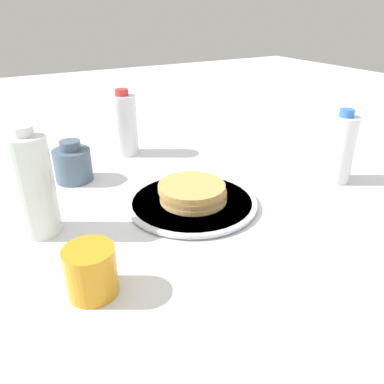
{
  "coord_description": "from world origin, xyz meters",
  "views": [
    {
      "loc": [
        0.35,
        0.63,
        0.41
      ],
      "look_at": [
        -0.02,
        -0.01,
        0.03
      ],
      "focal_mm": 35.0,
      "sensor_mm": 36.0,
      "label": 1
    }
  ],
  "objects_px": {
    "juice_glass": "(91,271)",
    "cream_jug": "(73,164)",
    "water_bottle_near": "(34,186)",
    "water_bottle_mid": "(124,125)",
    "pancake_stack": "(193,192)",
    "plate": "(192,202)",
    "water_bottle_far": "(340,149)"
  },
  "relations": [
    {
      "from": "pancake_stack",
      "to": "water_bottle_near",
      "type": "relative_size",
      "value": 0.71
    },
    {
      "from": "pancake_stack",
      "to": "juice_glass",
      "type": "bearing_deg",
      "value": 31.84
    },
    {
      "from": "water_bottle_mid",
      "to": "water_bottle_far",
      "type": "relative_size",
      "value": 1.04
    },
    {
      "from": "plate",
      "to": "juice_glass",
      "type": "distance_m",
      "value": 0.33
    },
    {
      "from": "plate",
      "to": "cream_jug",
      "type": "height_order",
      "value": "cream_jug"
    },
    {
      "from": "water_bottle_mid",
      "to": "water_bottle_far",
      "type": "bearing_deg",
      "value": 131.5
    },
    {
      "from": "pancake_stack",
      "to": "water_bottle_mid",
      "type": "distance_m",
      "value": 0.39
    },
    {
      "from": "water_bottle_far",
      "to": "pancake_stack",
      "type": "bearing_deg",
      "value": -9.98
    },
    {
      "from": "cream_jug",
      "to": "water_bottle_near",
      "type": "height_order",
      "value": "water_bottle_near"
    },
    {
      "from": "juice_glass",
      "to": "pancake_stack",
      "type": "bearing_deg",
      "value": -148.16
    },
    {
      "from": "juice_glass",
      "to": "cream_jug",
      "type": "bearing_deg",
      "value": -100.29
    },
    {
      "from": "plate",
      "to": "water_bottle_mid",
      "type": "xyz_separation_m",
      "value": [
        0.01,
        -0.38,
        0.08
      ]
    },
    {
      "from": "juice_glass",
      "to": "water_bottle_mid",
      "type": "height_order",
      "value": "water_bottle_mid"
    },
    {
      "from": "juice_glass",
      "to": "cream_jug",
      "type": "distance_m",
      "value": 0.44
    },
    {
      "from": "cream_jug",
      "to": "water_bottle_near",
      "type": "distance_m",
      "value": 0.25
    },
    {
      "from": "water_bottle_near",
      "to": "water_bottle_mid",
      "type": "height_order",
      "value": "water_bottle_near"
    },
    {
      "from": "water_bottle_mid",
      "to": "pancake_stack",
      "type": "bearing_deg",
      "value": 92.07
    },
    {
      "from": "plate",
      "to": "water_bottle_near",
      "type": "height_order",
      "value": "water_bottle_near"
    },
    {
      "from": "juice_glass",
      "to": "plate",
      "type": "bearing_deg",
      "value": -148.2
    },
    {
      "from": "juice_glass",
      "to": "water_bottle_far",
      "type": "xyz_separation_m",
      "value": [
        -0.66,
        -0.11,
        0.05
      ]
    },
    {
      "from": "plate",
      "to": "pancake_stack",
      "type": "xyz_separation_m",
      "value": [
        -0.0,
        -0.0,
        0.02
      ]
    },
    {
      "from": "plate",
      "to": "water_bottle_mid",
      "type": "bearing_deg",
      "value": -88.36
    },
    {
      "from": "plate",
      "to": "pancake_stack",
      "type": "height_order",
      "value": "pancake_stack"
    },
    {
      "from": "water_bottle_near",
      "to": "water_bottle_mid",
      "type": "relative_size",
      "value": 1.13
    },
    {
      "from": "plate",
      "to": "juice_glass",
      "type": "bearing_deg",
      "value": 31.8
    },
    {
      "from": "pancake_stack",
      "to": "juice_glass",
      "type": "xyz_separation_m",
      "value": [
        0.28,
        0.17,
        0.01
      ]
    },
    {
      "from": "juice_glass",
      "to": "water_bottle_far",
      "type": "relative_size",
      "value": 0.44
    },
    {
      "from": "water_bottle_near",
      "to": "pancake_stack",
      "type": "bearing_deg",
      "value": 170.99
    },
    {
      "from": "water_bottle_near",
      "to": "water_bottle_mid",
      "type": "xyz_separation_m",
      "value": [
        -0.3,
        -0.33,
        -0.01
      ]
    },
    {
      "from": "water_bottle_near",
      "to": "cream_jug",
      "type": "bearing_deg",
      "value": -118.61
    },
    {
      "from": "pancake_stack",
      "to": "water_bottle_mid",
      "type": "xyz_separation_m",
      "value": [
        0.01,
        -0.38,
        0.06
      ]
    },
    {
      "from": "plate",
      "to": "water_bottle_near",
      "type": "xyz_separation_m",
      "value": [
        0.31,
        -0.05,
        0.09
      ]
    }
  ]
}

